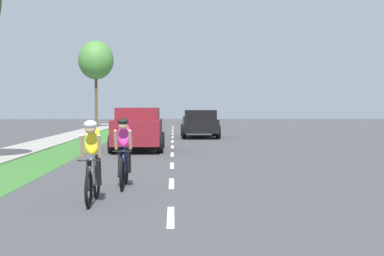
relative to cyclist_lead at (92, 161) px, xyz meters
The scene contains 9 objects.
ground_plane 12.79m from the cyclist_lead, 83.36° to the left, with size 120.00×120.00×0.00m, color #424244.
grass_verge 13.04m from the cyclist_lead, 102.97° to the left, with size 1.96×70.00×0.01m, color #38722D.
sidewalk_concrete 13.61m from the cyclist_lead, 111.05° to the left, with size 1.96×70.00×0.10m, color #9E998E.
lane_markings_center 16.77m from the cyclist_lead, 84.94° to the left, with size 0.12×53.80×0.01m.
cyclist_lead is the anchor object (origin of this frame).
cyclist_trailing 2.06m from the cyclist_lead, 78.51° to the left, with size 0.42×1.72×1.58m.
suv_maroon 12.76m from the cyclist_lead, 89.77° to the left, with size 2.15×4.70×1.79m.
pickup_black 22.60m from the cyclist_lead, 82.12° to the left, with size 2.22×5.10×1.64m.
street_tree_far 38.99m from the cyclist_lead, 97.80° to the left, with size 3.08×3.08×7.61m.
Camera 1 is at (0.05, -3.09, 1.82)m, focal length 51.68 mm.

